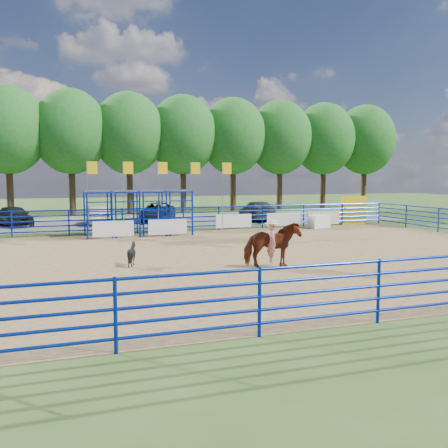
# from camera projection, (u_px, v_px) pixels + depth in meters

# --- Properties ---
(ground) EXTENTS (120.00, 120.00, 0.00)m
(ground) POSITION_uv_depth(u_px,v_px,m) (229.00, 257.00, 20.97)
(ground) COLOR #426026
(ground) RESTS_ON ground
(arena_dirt) EXTENTS (30.00, 20.00, 0.02)m
(arena_dirt) POSITION_uv_depth(u_px,v_px,m) (229.00, 257.00, 20.97)
(arena_dirt) COLOR #95744A
(arena_dirt) RESTS_ON ground
(gravel_strip) EXTENTS (40.00, 10.00, 0.01)m
(gravel_strip) POSITION_uv_depth(u_px,v_px,m) (150.00, 222.00, 36.91)
(gravel_strip) COLOR gray
(gravel_strip) RESTS_ON ground
(announcer_table) EXTENTS (1.67, 1.14, 0.81)m
(announcer_table) POSITION_uv_depth(u_px,v_px,m) (319.00, 222.00, 32.49)
(announcer_table) COLOR white
(announcer_table) RESTS_ON arena_dirt
(horse_and_rider) EXTENTS (2.13, 1.20, 2.50)m
(horse_and_rider) POSITION_uv_depth(u_px,v_px,m) (272.00, 243.00, 18.32)
(horse_and_rider) COLOR maroon
(horse_and_rider) RESTS_ON arena_dirt
(calf) EXTENTS (1.07, 1.03, 0.90)m
(calf) POSITION_uv_depth(u_px,v_px,m) (132.00, 254.00, 18.79)
(calf) COLOR black
(calf) RESTS_ON arena_dirt
(car_a) EXTENTS (2.91, 4.38, 1.39)m
(car_a) POSITION_uv_depth(u_px,v_px,m) (14.00, 216.00, 33.64)
(car_a) COLOR black
(car_a) RESTS_ON gravel_strip
(car_b) EXTENTS (1.47, 3.98, 1.30)m
(car_b) POSITION_uv_depth(u_px,v_px,m) (98.00, 215.00, 34.76)
(car_b) COLOR gray
(car_b) RESTS_ON gravel_strip
(car_c) EXTENTS (3.81, 5.52, 1.40)m
(car_c) POSITION_uv_depth(u_px,v_px,m) (158.00, 212.00, 36.99)
(car_c) COLOR black
(car_c) RESTS_ON gravel_strip
(car_d) EXTENTS (2.72, 5.24, 1.45)m
(car_d) POSITION_uv_depth(u_px,v_px,m) (258.00, 211.00, 37.96)
(car_d) COLOR #4F4F51
(car_d) RESTS_ON gravel_strip
(perimeter_fence) EXTENTS (30.10, 20.10, 1.50)m
(perimeter_fence) POSITION_uv_depth(u_px,v_px,m) (229.00, 239.00, 20.90)
(perimeter_fence) COLOR #062195
(perimeter_fence) RESTS_ON ground
(chute_assembly) EXTENTS (19.32, 2.41, 4.20)m
(chute_assembly) POSITION_uv_depth(u_px,v_px,m) (144.00, 213.00, 28.50)
(chute_assembly) COLOR #062195
(chute_assembly) RESTS_ON ground
(treeline) EXTENTS (56.40, 6.40, 11.24)m
(treeline) POSITION_uv_depth(u_px,v_px,m) (129.00, 129.00, 44.61)
(treeline) COLOR #3F2B19
(treeline) RESTS_ON ground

